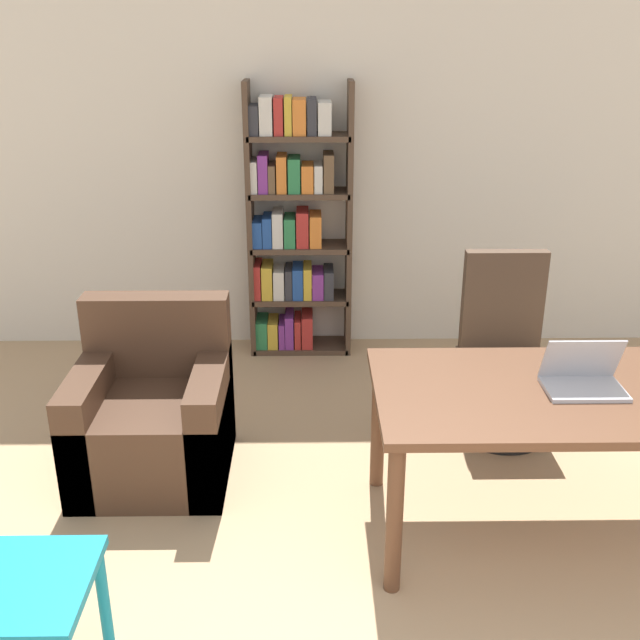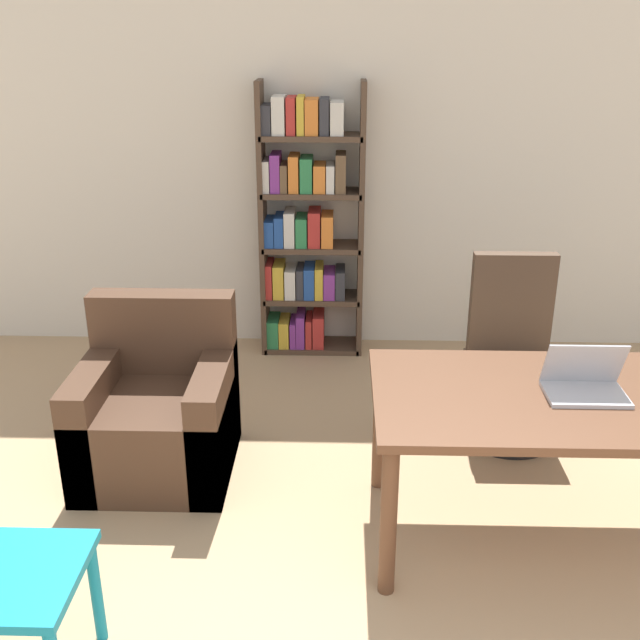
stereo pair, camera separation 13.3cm
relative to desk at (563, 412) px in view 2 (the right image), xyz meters
The scene contains 7 objects.
wall_back 2.47m from the desk, 103.12° to the left, with size 8.00×0.06×2.70m.
desk is the anchor object (origin of this frame).
laptop 0.16m from the desk, ahead, with size 0.34×0.23×0.23m.
office_chair 1.00m from the desk, 90.09° to the left, with size 0.52×0.52×1.04m.
side_table_blue 2.32m from the desk, 157.29° to the right, with size 0.55×0.49×0.49m.
armchair 2.03m from the desk, 164.55° to the left, with size 0.77×0.75×0.89m.
bookshelf 2.46m from the desk, 119.87° to the left, with size 0.71×0.28×1.88m.
Camera 2 is at (-0.43, -0.68, 2.23)m, focal length 42.00 mm.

